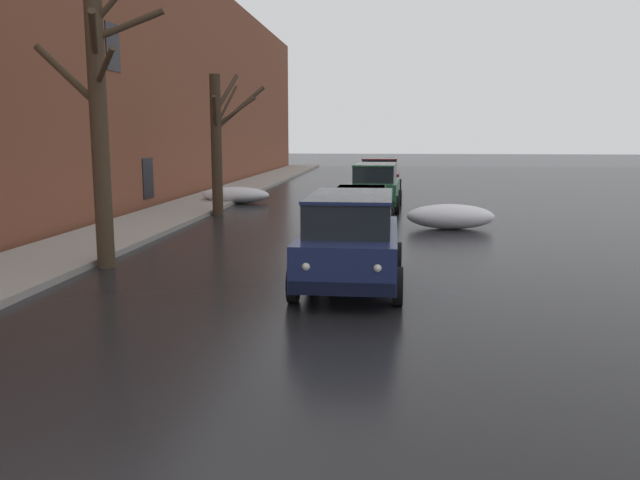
# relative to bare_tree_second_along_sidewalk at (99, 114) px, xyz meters

# --- Properties ---
(left_sidewalk_slab) EXTENTS (2.72, 80.00, 0.15)m
(left_sidewalk_slab) POSITION_rel_bare_tree_second_along_sidewalk_xyz_m (-1.62, 7.70, -3.32)
(left_sidewalk_slab) COLOR gray
(left_sidewalk_slab) RESTS_ON ground
(brick_townhouse_facade) EXTENTS (0.63, 80.00, 11.00)m
(brick_townhouse_facade) POSITION_rel_bare_tree_second_along_sidewalk_xyz_m (-3.48, 7.70, 2.10)
(brick_townhouse_facade) COLOR brown
(brick_townhouse_facade) RESTS_ON ground
(snow_bank_near_corner_left) EXTENTS (2.94, 1.44, 0.71)m
(snow_bank_near_corner_left) POSITION_rel_bare_tree_second_along_sidewalk_xyz_m (-0.33, 13.94, -3.05)
(snow_bank_near_corner_left) COLOR white
(snow_bank_near_corner_left) RESTS_ON ground
(snow_bank_along_left_kerb) EXTENTS (2.75, 1.21, 0.78)m
(snow_bank_along_left_kerb) POSITION_rel_bare_tree_second_along_sidewalk_xyz_m (8.28, 6.99, -3.01)
(snow_bank_along_left_kerb) COLOR white
(snow_bank_along_left_kerb) RESTS_ON ground
(bare_tree_second_along_sidewalk) EXTENTS (3.05, 1.74, 6.62)m
(bare_tree_second_along_sidewalk) POSITION_rel_bare_tree_second_along_sidewalk_xyz_m (0.00, 0.00, 0.00)
(bare_tree_second_along_sidewalk) COLOR #423323
(bare_tree_second_along_sidewalk) RESTS_ON ground
(bare_tree_mid_block) EXTENTS (1.84, 3.05, 5.23)m
(bare_tree_mid_block) POSITION_rel_bare_tree_second_along_sidewalk_xyz_m (0.07, 9.88, -0.56)
(bare_tree_mid_block) COLOR #382B1E
(bare_tree_mid_block) RESTS_ON ground
(suv_darkblue_approaching_near_lane) EXTENTS (2.05, 4.38, 1.82)m
(suv_darkblue_approaching_near_lane) POSITION_rel_bare_tree_second_along_sidewalk_xyz_m (5.58, -1.33, -2.41)
(suv_darkblue_approaching_near_lane) COLOR navy
(suv_darkblue_approaching_near_lane) RESTS_ON ground
(sedan_black_parked_kerbside_close) EXTENTS (1.86, 4.01, 1.42)m
(sedan_black_parked_kerbside_close) POSITION_rel_bare_tree_second_along_sidewalk_xyz_m (5.49, 5.25, -2.65)
(sedan_black_parked_kerbside_close) COLOR black
(sedan_black_parked_kerbside_close) RESTS_ON ground
(suv_green_parked_kerbside_mid) EXTENTS (2.18, 4.59, 1.82)m
(suv_green_parked_kerbside_mid) POSITION_rel_bare_tree_second_along_sidewalk_xyz_m (5.78, 12.30, -2.41)
(suv_green_parked_kerbside_mid) COLOR #1E5633
(suv_green_parked_kerbside_mid) RESTS_ON ground
(suv_maroon_parked_far_down_block) EXTENTS (2.20, 4.75, 1.82)m
(suv_maroon_parked_far_down_block) POSITION_rel_bare_tree_second_along_sidewalk_xyz_m (5.87, 19.01, -2.41)
(suv_maroon_parked_far_down_block) COLOR maroon
(suv_maroon_parked_far_down_block) RESTS_ON ground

